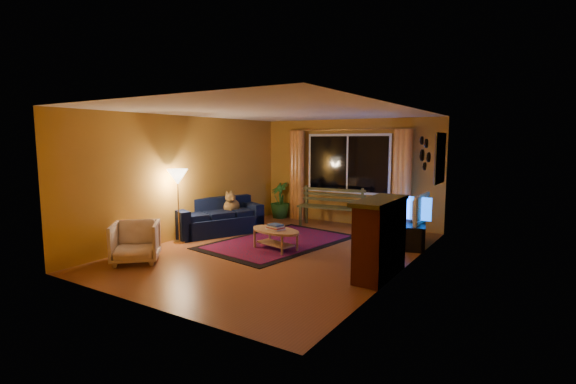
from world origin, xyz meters
The scene contains 22 objects.
floor centered at (0.00, 0.00, -0.01)m, with size 4.50×6.00×0.02m, color brown.
ceiling centered at (0.00, 0.00, 2.51)m, with size 4.50×6.00×0.02m, color white.
wall_back centered at (0.00, 3.01, 1.25)m, with size 4.50×0.02×2.50m, color #BF8329.
wall_left centered at (-2.26, 0.00, 1.25)m, with size 0.02×6.00×2.50m, color #BF8329.
wall_right centered at (2.26, 0.00, 1.25)m, with size 0.02×6.00×2.50m, color #BF8329.
window centered at (0.00, 2.94, 1.45)m, with size 2.00×0.02×1.30m, color black.
curtain_rod centered at (0.00, 2.90, 2.25)m, with size 0.03×0.03×3.20m, color #BF8C3F.
curtain_left centered at (-1.35, 2.88, 1.12)m, with size 0.36×0.36×2.24m, color orange.
curtain_right centered at (1.35, 2.88, 1.12)m, with size 0.36×0.36×2.24m, color orange.
bench centered at (-0.15, 2.39, 0.23)m, with size 1.54×0.45×0.46m, color #373918.
potted_plant centered at (-1.80, 2.75, 0.46)m, with size 0.52×0.52×0.92m, color #235B1E.
sofa centered at (-1.89, 0.45, 0.38)m, with size 0.80×1.86×0.75m, color black.
dog centered at (-1.84, 0.87, 0.63)m, with size 0.34×0.47×0.52m, color olive, non-canonical shape.
armchair centered at (-1.60, -1.86, 0.37)m, with size 0.72×0.68×0.74m, color beige.
floor_lamp centered at (-2.00, -0.54, 0.72)m, with size 0.24×0.24×1.45m, color #BF8C3F.
rug centered at (-0.36, 0.52, 0.01)m, with size 1.89×2.98×0.02m, color maroon.
coffee_table centered at (-0.08, 0.01, 0.19)m, with size 1.06×1.06×0.39m, color tan.
tv_console centered at (2.00, 1.67, 0.22)m, with size 0.36×1.08×0.45m, color black.
television centered at (2.00, 1.67, 0.73)m, with size 0.96×0.13×0.55m, color black.
fireplace centered at (2.05, -0.40, 0.55)m, with size 0.40×1.20×1.10m, color maroon.
mirror_cluster centered at (2.21, 1.30, 1.80)m, with size 0.06×0.60×0.56m, color black, non-canonical shape.
painting centered at (2.22, 2.45, 1.65)m, with size 0.04×0.76×0.96m, color #C75018.
Camera 1 is at (4.11, -6.19, 2.00)m, focal length 26.00 mm.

